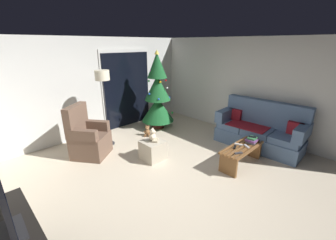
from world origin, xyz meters
TOP-DOWN VIEW (x-y plane):
  - ground_plane at (0.00, 0.00)m, footprint 7.00×7.00m
  - wall_back at (0.00, 3.06)m, footprint 5.72×0.12m
  - wall_right at (2.86, 0.00)m, footprint 0.12×6.00m
  - patio_door_frame at (0.97, 2.99)m, footprint 1.60×0.02m
  - patio_door_glass at (0.97, 2.97)m, footprint 1.50×0.02m
  - couch at (2.32, -0.43)m, footprint 0.85×1.97m
  - coffee_table at (1.23, -0.57)m, footprint 1.10×0.40m
  - remote_graphite at (0.90, -0.66)m, footprint 0.16×0.11m
  - remote_silver at (1.28, -0.63)m, footprint 0.12×0.16m
  - remote_white at (1.24, -0.48)m, footprint 0.09×0.16m
  - remote_black at (1.08, -0.48)m, footprint 0.16×0.10m
  - book_stack at (1.54, -0.61)m, footprint 0.26×0.21m
  - cell_phone at (1.55, -0.60)m, footprint 0.12×0.16m
  - christmas_tree at (1.41, 2.17)m, footprint 0.92×0.92m
  - armchair at (-0.78, 1.97)m, footprint 0.96×0.96m
  - floor_lamp at (-0.20, 2.17)m, footprint 0.32×0.32m
  - television at (-2.50, -0.29)m, footprint 0.21×0.84m
  - ottoman at (0.11, 0.86)m, footprint 0.44×0.44m
  - teddy_bear_cream at (0.12, 0.85)m, footprint 0.21×0.22m
  - teddy_bear_chestnut_by_tree at (0.81, 1.91)m, footprint 0.22×0.21m

SIDE VIEW (x-z plane):
  - ground_plane at x=0.00m, z-range 0.00..0.00m
  - teddy_bear_chestnut_by_tree at x=0.81m, z-range -0.02..0.26m
  - ottoman at x=0.11m, z-range 0.00..0.41m
  - coffee_table at x=1.23m, z-range 0.07..0.48m
  - couch at x=2.32m, z-range -0.14..0.94m
  - armchair at x=-0.78m, z-range -0.16..0.97m
  - remote_graphite at x=0.90m, z-range 0.41..0.43m
  - remote_silver at x=1.28m, z-range 0.41..0.43m
  - remote_white at x=1.24m, z-range 0.41..0.43m
  - remote_black at x=1.08m, z-range 0.41..0.43m
  - book_stack at x=1.54m, z-range 0.40..0.52m
  - cell_phone at x=1.55m, z-range 0.52..0.53m
  - teddy_bear_cream at x=0.12m, z-range 0.39..0.68m
  - christmas_tree at x=1.41m, z-range -0.13..2.05m
  - patio_door_glass at x=0.97m, z-range 0.00..2.10m
  - television at x=-2.50m, z-range 0.76..1.37m
  - patio_door_frame at x=0.97m, z-range 0.00..2.20m
  - wall_back at x=0.00m, z-range 0.00..2.50m
  - wall_right at x=2.86m, z-range 0.00..2.50m
  - floor_lamp at x=-0.20m, z-range 0.61..2.40m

